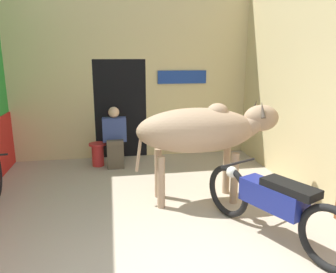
{
  "coord_description": "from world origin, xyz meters",
  "views": [
    {
      "loc": [
        -0.47,
        -2.23,
        2.1
      ],
      "look_at": [
        0.29,
        2.08,
        1.04
      ],
      "focal_mm": 35.0,
      "sensor_mm": 36.0,
      "label": 1
    }
  ],
  "objects_px": {
    "motorcycle_near": "(272,202)",
    "shopkeeper_seated": "(115,136)",
    "plastic_stool": "(98,154)",
    "cow": "(203,131)"
  },
  "relations": [
    {
      "from": "motorcycle_near",
      "to": "shopkeeper_seated",
      "type": "xyz_separation_m",
      "value": [
        -1.74,
        2.98,
        0.15
      ]
    },
    {
      "from": "motorcycle_near",
      "to": "shopkeeper_seated",
      "type": "distance_m",
      "value": 3.46
    },
    {
      "from": "plastic_stool",
      "to": "shopkeeper_seated",
      "type": "bearing_deg",
      "value": -19.57
    },
    {
      "from": "motorcycle_near",
      "to": "plastic_stool",
      "type": "xyz_separation_m",
      "value": [
        -2.08,
        3.1,
        -0.22
      ]
    },
    {
      "from": "cow",
      "to": "shopkeeper_seated",
      "type": "distance_m",
      "value": 2.21
    },
    {
      "from": "cow",
      "to": "plastic_stool",
      "type": "relative_size",
      "value": 4.66
    },
    {
      "from": "shopkeeper_seated",
      "to": "cow",
      "type": "bearing_deg",
      "value": -54.65
    },
    {
      "from": "cow",
      "to": "motorcycle_near",
      "type": "distance_m",
      "value": 1.44
    },
    {
      "from": "shopkeeper_seated",
      "to": "plastic_stool",
      "type": "xyz_separation_m",
      "value": [
        -0.34,
        0.12,
        -0.37
      ]
    },
    {
      "from": "motorcycle_near",
      "to": "plastic_stool",
      "type": "bearing_deg",
      "value": 123.83
    }
  ]
}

